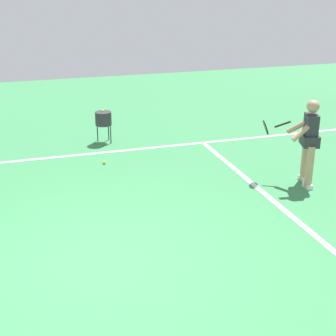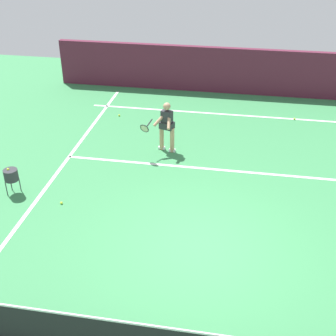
# 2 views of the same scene
# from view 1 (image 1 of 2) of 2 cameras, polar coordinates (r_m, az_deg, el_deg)

# --- Properties ---
(ground_plane) EXTENTS (25.38, 25.38, 0.00)m
(ground_plane) POSITION_cam_1_polar(r_m,az_deg,el_deg) (6.93, -9.33, -10.52)
(ground_plane) COLOR #38844C
(service_line_marking) EXTENTS (8.66, 0.10, 0.01)m
(service_line_marking) POSITION_cam_1_polar(r_m,az_deg,el_deg) (7.98, 15.18, -6.54)
(service_line_marking) COLOR white
(service_line_marking) RESTS_ON ground
(sideline_right_marking) EXTENTS (0.10, 17.53, 0.01)m
(sideline_right_marking) POSITION_cam_1_polar(r_m,az_deg,el_deg) (10.86, -12.73, 1.15)
(sideline_right_marking) COLOR white
(sideline_right_marking) RESTS_ON ground
(tennis_player) EXTENTS (0.97, 0.87, 1.55)m
(tennis_player) POSITION_cam_1_polar(r_m,az_deg,el_deg) (9.32, 15.26, 3.10)
(tennis_player) COLOR tan
(tennis_player) RESTS_ON ground
(tennis_ball_far) EXTENTS (0.07, 0.07, 0.07)m
(tennis_ball_far) POSITION_cam_1_polar(r_m,az_deg,el_deg) (10.31, -7.09, 0.62)
(tennis_ball_far) COLOR #D1E533
(tennis_ball_far) RESTS_ON ground
(ball_hopper) EXTENTS (0.36, 0.36, 0.74)m
(ball_hopper) POSITION_cam_1_polar(r_m,az_deg,el_deg) (11.51, -7.19, 5.45)
(ball_hopper) COLOR #333338
(ball_hopper) RESTS_ON ground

